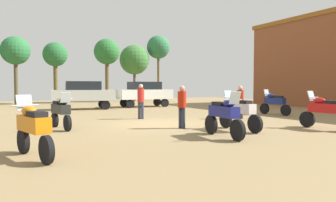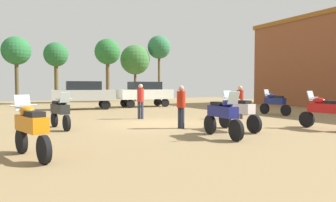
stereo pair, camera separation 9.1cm
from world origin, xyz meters
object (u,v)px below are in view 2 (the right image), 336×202
Objects in this scene: motorcycle_6 at (326,111)px; tree_7 at (108,53)px; motorcycle_5 at (274,102)px; person_2 at (240,100)px; motorcycle_3 at (238,111)px; car_1 at (145,92)px; tree_9 at (135,60)px; tree_4 at (56,56)px; person_1 at (141,98)px; person_3 at (181,103)px; tree_3 at (159,48)px; motorcycle_1 at (223,115)px; motorcycle_2 at (31,127)px; car_2 at (84,93)px; tree_2 at (16,51)px; motorcycle_8 at (60,111)px.

motorcycle_6 is 23.75m from tree_7.
person_2 is at bearing -171.13° from motorcycle_5.
car_1 reaches higher than motorcycle_3.
tree_9 is at bearing 77.08° from motorcycle_3.
car_1 is at bearing 80.44° from motorcycle_3.
tree_7 reaches higher than car_1.
person_1 is at bearing -84.07° from tree_4.
motorcycle_5 is (6.05, 4.01, -0.02)m from motorcycle_3.
tree_3 reaches higher than person_3.
motorcycle_5 is at bearing -141.65° from motorcycle_1.
motorcycle_6 is (10.38, -0.01, 0.01)m from motorcycle_2.
motorcycle_6 is 0.40× the size of tree_4.
tree_4 is at bearing 99.64° from motorcycle_6.
car_1 is (3.71, 14.96, 0.43)m from motorcycle_1.
person_2 is at bearing 95.70° from person_3.
motorcycle_6 is 1.35× the size of person_2.
tree_4 is at bearing -175.45° from tree_3.
car_2 is 15.01m from tree_3.
car_1 is (9.43, 15.26, 0.46)m from motorcycle_2.
motorcycle_6 is 0.37× the size of tree_2.
car_1 is 0.75× the size of tree_4.
person_3 is at bearing -166.80° from car_2.
person_3 reaches higher than motorcycle_1.
car_2 is at bearing 96.44° from car_1.
tree_2 is at bearing 74.05° from motorcycle_2.
motorcycle_1 is 1.08× the size of motorcycle_2.
motorcycle_2 is 0.47× the size of car_1.
person_2 is 20.40m from tree_9.
motorcycle_1 is 0.30× the size of tree_3.
tree_7 is (4.33, 8.52, 3.86)m from car_2.
car_2 is 9.25m from tree_4.
person_1 reaches higher than motorcycle_5.
car_2 is 7.99m from person_1.
person_1 is at bearing 36.19° from motorcycle_2.
tree_4 reaches higher than car_2.
car_2 is (-8.82, 9.40, 0.45)m from motorcycle_5.
motorcycle_8 is 0.48× the size of car_1.
car_2 is 10.25m from tree_2.
tree_7 is at bearing -121.08° from motorcycle_8.
tree_9 is (5.03, 23.18, 3.78)m from motorcycle_3.
person_3 reaches higher than motorcycle_6.
person_2 is (-3.24, -0.80, 0.26)m from motorcycle_5.
person_2 is at bearing -71.73° from tree_4.
tree_4 is (-1.86, 23.07, 3.77)m from motorcycle_1.
motorcycle_3 is 1.08× the size of motorcycle_5.
motorcycle_5 is at bearing 55.53° from motorcycle_6.
motorcycle_1 is 0.97× the size of motorcycle_6.
tree_2 is (-12.80, 18.14, 4.03)m from motorcycle_5.
car_2 reaches higher than motorcycle_6.
tree_9 reaches higher than tree_2.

